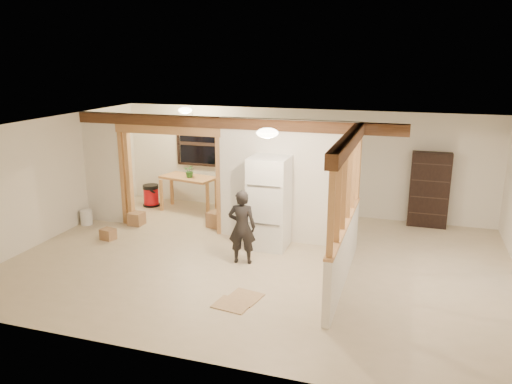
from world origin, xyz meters
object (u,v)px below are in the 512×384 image
(shop_vac, at_px, (151,195))
(bookshelf, at_px, (429,190))
(refrigerator, at_px, (269,203))
(work_table, at_px, (189,193))
(woman, at_px, (242,227))

(shop_vac, xyz_separation_m, bookshelf, (6.65, 0.49, 0.56))
(refrigerator, relative_size, work_table, 1.36)
(bookshelf, bearing_deg, woman, -135.63)
(bookshelf, bearing_deg, refrigerator, -143.10)
(work_table, xyz_separation_m, shop_vac, (-1.05, -0.01, -0.14))
(woman, height_order, shop_vac, woman)
(shop_vac, bearing_deg, woman, -38.56)
(work_table, bearing_deg, refrigerator, -22.75)
(woman, xyz_separation_m, shop_vac, (-3.39, 2.70, -0.41))
(woman, relative_size, work_table, 1.03)
(work_table, bearing_deg, woman, -37.30)
(bookshelf, bearing_deg, shop_vac, -175.79)
(refrigerator, xyz_separation_m, work_table, (-2.58, 1.79, -0.49))
(work_table, bearing_deg, shop_vac, -167.36)
(work_table, xyz_separation_m, bookshelf, (5.59, 0.48, 0.42))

